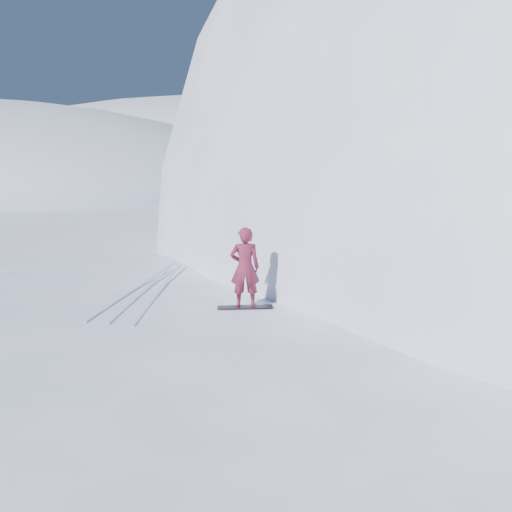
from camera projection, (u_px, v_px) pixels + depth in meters
The scene contains 8 objects.
ground at pixel (57, 466), 10.07m from camera, with size 400.00×400.00×0.00m, color white.
near_ridge at pixel (167, 402), 12.63m from camera, with size 36.00×28.00×4.80m, color white.
peak_shoulder at pixel (466, 269), 26.20m from camera, with size 28.00×24.00×18.00m, color white.
far_ridge_c at pixel (206, 172), 124.07m from camera, with size 140.00×90.00×36.00m, color white.
wind_bumps at pixel (93, 410), 12.21m from camera, with size 16.00×14.40×1.00m.
snowboard at pixel (245, 307), 12.43m from camera, with size 1.38×0.26×0.02m, color black.
snowboarder at pixel (245, 267), 12.21m from camera, with size 0.73×0.48×2.00m, color maroon.
board_tracks at pixel (149, 287), 14.15m from camera, with size 1.80×5.98×0.04m.
Camera 1 is at (6.31, -7.48, 6.33)m, focal length 35.00 mm.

